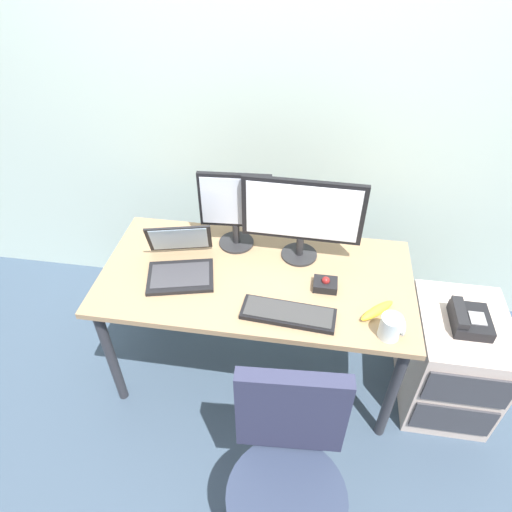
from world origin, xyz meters
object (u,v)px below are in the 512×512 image
object	(u,v)px
laptop	(180,262)
coffee_mug	(391,327)
monitor_main	(302,215)
keyboard	(288,314)
trackball_mouse	(325,284)
banana	(377,310)
desk_phone	(469,320)
file_cabinet	(450,360)
office_chair	(286,487)
monitor_side	(235,207)

from	to	relation	value
laptop	coffee_mug	distance (m)	1.00
monitor_main	keyboard	size ratio (longest dim) A/B	1.37
keyboard	trackball_mouse	world-z (taller)	trackball_mouse
keyboard	banana	bearing A→B (deg)	10.51
desk_phone	banana	bearing A→B (deg)	-165.44
file_cabinet	banana	world-z (taller)	banana
office_chair	keyboard	xyz separation A→B (m)	(-0.07, 0.59, 0.31)
trackball_mouse	desk_phone	bearing A→B (deg)	-1.22
office_chair	laptop	xyz separation A→B (m)	(-0.61, 0.81, 0.35)
coffee_mug	file_cabinet	bearing A→B (deg)	31.63
laptop	banana	bearing A→B (deg)	-8.87
coffee_mug	banana	bearing A→B (deg)	110.52
desk_phone	laptop	distance (m)	1.37
laptop	monitor_main	bearing A→B (deg)	19.39
desk_phone	trackball_mouse	world-z (taller)	trackball_mouse
coffee_mug	trackball_mouse	bearing A→B (deg)	137.97
file_cabinet	monitor_side	xyz separation A→B (m)	(-1.15, 0.26, 0.65)
file_cabinet	trackball_mouse	bearing A→B (deg)	-179.81
laptop	banana	distance (m)	0.94
keyboard	file_cabinet	bearing A→B (deg)	13.65
banana	file_cabinet	bearing A→B (deg)	16.26
monitor_side	laptop	world-z (taller)	monitor_side
office_chair	coffee_mug	xyz separation A→B (m)	(0.36, 0.55, 0.35)
desk_phone	laptop	xyz separation A→B (m)	(-1.37, 0.03, 0.14)
keyboard	trackball_mouse	bearing A→B (deg)	52.67
office_chair	banana	world-z (taller)	office_chair
desk_phone	office_chair	bearing A→B (deg)	-134.16
file_cabinet	monitor_main	xyz separation A→B (m)	(-0.82, 0.21, 0.67)
monitor_side	keyboard	size ratio (longest dim) A/B	0.99
monitor_main	monitor_side	size ratio (longest dim) A/B	1.39
desk_phone	coffee_mug	bearing A→B (deg)	-149.57
office_chair	laptop	bearing A→B (deg)	126.94
monitor_side	keyboard	bearing A→B (deg)	-55.50
desk_phone	banana	size ratio (longest dim) A/B	1.05
banana	coffee_mug	bearing A→B (deg)	-69.48
file_cabinet	trackball_mouse	world-z (taller)	trackball_mouse
trackball_mouse	keyboard	bearing A→B (deg)	-127.33
coffee_mug	banana	size ratio (longest dim) A/B	0.57
banana	office_chair	bearing A→B (deg)	-115.45
trackball_mouse	office_chair	bearing A→B (deg)	-96.25
file_cabinet	laptop	distance (m)	1.45
monitor_side	keyboard	distance (m)	0.60
desk_phone	banana	world-z (taller)	banana
desk_phone	coffee_mug	xyz separation A→B (m)	(-0.40, -0.23, 0.15)
monitor_main	trackball_mouse	distance (m)	0.34
file_cabinet	keyboard	world-z (taller)	keyboard
desk_phone	banana	xyz separation A→B (m)	(-0.44, -0.11, 0.11)
file_cabinet	keyboard	size ratio (longest dim) A/B	1.41
monitor_main	desk_phone	bearing A→B (deg)	-15.66
desk_phone	trackball_mouse	xyz separation A→B (m)	(-0.67, 0.01, 0.12)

